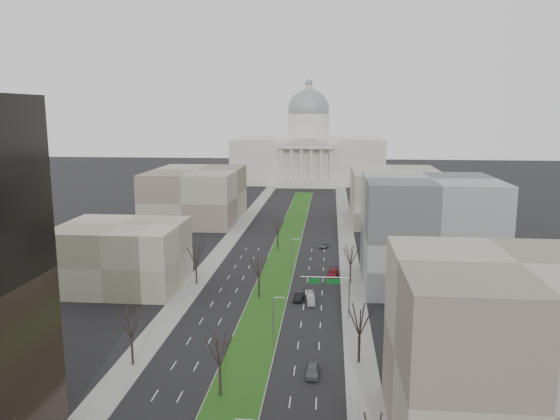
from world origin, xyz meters
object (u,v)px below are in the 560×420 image
Objects in this scene: car_grey_far at (324,245)px; car_black at (299,296)px; car_grey_near at (313,370)px; box_van at (310,298)px; car_red at (333,273)px.

car_black is at bearing -88.49° from car_grey_far.
car_grey_near is 1.07× the size of car_grey_far.
box_van is (-2.04, -45.46, 0.27)m from car_grey_far.
car_black reaches higher than car_grey_far.
box_van is at bearing -13.57° from car_black.
car_red reaches higher than car_grey_far.
car_grey_far is 0.70× the size of box_van.
box_van reaches higher than car_black.
car_red is at bearing 73.81° from car_black.
car_grey_far is 45.50m from box_van.
car_black is 0.86× the size of car_red.
car_grey_near reaches higher than car_black.
car_red is 0.87× the size of box_van.
car_grey_near is 0.75× the size of box_van.
car_grey_far is (4.42, 44.60, -0.18)m from car_black.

